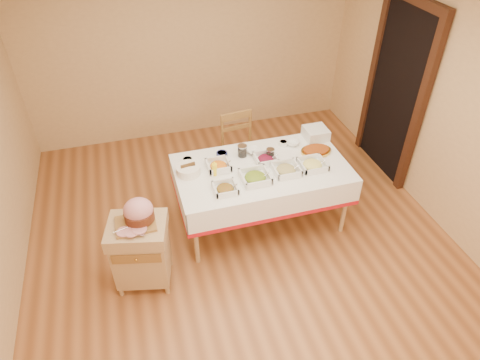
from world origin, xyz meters
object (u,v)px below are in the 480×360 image
mustard_bottle (214,169)px  brass_platter (316,151)px  butcher_cart (141,250)px  bread_basket (188,170)px  dining_chair (241,151)px  preserve_jar_right (270,154)px  dining_table (261,179)px  ham_on_board (138,213)px  preserve_jar_left (242,151)px  plate_stack (316,133)px

mustard_bottle → brass_platter: size_ratio=0.50×
butcher_cart → bread_basket: (0.60, 0.61, 0.38)m
dining_chair → preserve_jar_right: (0.15, -0.60, 0.32)m
dining_chair → preserve_jar_right: dining_chair is taller
dining_table → ham_on_board: bearing=-160.2°
preserve_jar_right → mustard_bottle: 0.66m
preserve_jar_left → preserve_jar_right: size_ratio=1.16×
mustard_bottle → butcher_cart: bearing=-148.9°
preserve_jar_left → bread_basket: size_ratio=0.53×
dining_chair → brass_platter: 0.97m
dining_chair → mustard_bottle: size_ratio=5.58×
ham_on_board → plate_stack: 2.26m
dining_table → plate_stack: plate_stack is taller
preserve_jar_right → bread_basket: 0.90m
preserve_jar_right → mustard_bottle: (-0.65, -0.13, 0.02)m
dining_chair → mustard_bottle: dining_chair is taller
ham_on_board → plate_stack: (2.10, 0.85, -0.03)m
dining_chair → preserve_jar_right: 0.70m
bread_basket → brass_platter: (1.42, -0.01, -0.03)m
ham_on_board → preserve_jar_right: (1.46, 0.61, -0.05)m
dining_table → ham_on_board: size_ratio=4.84×
butcher_cart → plate_stack: (2.14, 0.88, 0.40)m
ham_on_board → brass_platter: bearing=16.1°
preserve_jar_left → mustard_bottle: bearing=-145.9°
mustard_bottle → bread_basket: (-0.25, 0.10, -0.03)m
bread_basket → butcher_cart: bearing=-134.3°
butcher_cart → preserve_jar_left: size_ratio=5.63×
mustard_bottle → plate_stack: bearing=15.9°
preserve_jar_left → mustard_bottle: (-0.37, -0.25, 0.02)m
mustard_bottle → plate_stack: size_ratio=0.67×
ham_on_board → mustard_bottle: 0.94m
preserve_jar_left → plate_stack: preserve_jar_left is taller
preserve_jar_left → brass_platter: 0.82m
preserve_jar_right → plate_stack: (0.64, 0.24, 0.01)m
mustard_bottle → ham_on_board: bearing=-149.3°
butcher_cart → brass_platter: bearing=16.6°
bread_basket → brass_platter: size_ratio=0.73×
preserve_jar_right → mustard_bottle: size_ratio=0.67×
butcher_cart → preserve_jar_left: preserve_jar_left is taller
dining_table → ham_on_board: (-1.32, -0.47, 0.26)m
dining_chair → plate_stack: dining_chair is taller
dining_table → plate_stack: bearing=25.7°
preserve_jar_right → plate_stack: 0.68m
ham_on_board → preserve_jar_left: 1.39m
preserve_jar_right → plate_stack: bearing=20.5°
preserve_jar_right → mustard_bottle: bearing=-168.9°
ham_on_board → butcher_cart: bearing=-141.8°
butcher_cart → ham_on_board: 0.43m
butcher_cart → plate_stack: 2.34m
dining_chair → brass_platter: bearing=-43.3°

